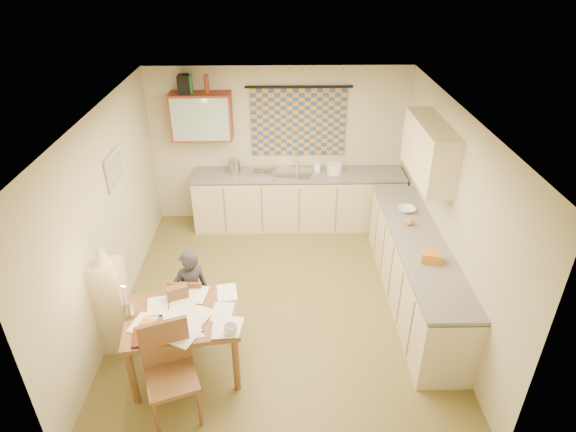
{
  "coord_description": "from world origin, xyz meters",
  "views": [
    {
      "loc": [
        0.01,
        -4.9,
        4.05
      ],
      "look_at": [
        0.1,
        0.2,
        1.15
      ],
      "focal_mm": 30.0,
      "sensor_mm": 36.0,
      "label": 1
    }
  ],
  "objects_px": {
    "dining_table": "(185,342)",
    "shelf_stand": "(113,306)",
    "counter_right": "(415,271)",
    "person": "(192,293)",
    "counter_back": "(298,200)",
    "stove": "(442,337)",
    "chair_far": "(192,313)"
  },
  "relations": [
    {
      "from": "stove",
      "to": "dining_table",
      "type": "distance_m",
      "value": 2.71
    },
    {
      "from": "person",
      "to": "shelf_stand",
      "type": "height_order",
      "value": "person"
    },
    {
      "from": "counter_back",
      "to": "person",
      "type": "xyz_separation_m",
      "value": [
        -1.32,
        -2.49,
        0.12
      ]
    },
    {
      "from": "counter_right",
      "to": "shelf_stand",
      "type": "distance_m",
      "value": 3.62
    },
    {
      "from": "counter_right",
      "to": "stove",
      "type": "height_order",
      "value": "counter_right"
    },
    {
      "from": "dining_table",
      "to": "shelf_stand",
      "type": "bearing_deg",
      "value": 148.13
    },
    {
      "from": "chair_far",
      "to": "stove",
      "type": "bearing_deg",
      "value": 169.6
    },
    {
      "from": "person",
      "to": "shelf_stand",
      "type": "xyz_separation_m",
      "value": [
        -0.83,
        -0.22,
        -0.0
      ]
    },
    {
      "from": "stove",
      "to": "chair_far",
      "type": "distance_m",
      "value": 2.82
    },
    {
      "from": "counter_back",
      "to": "shelf_stand",
      "type": "height_order",
      "value": "shelf_stand"
    },
    {
      "from": "dining_table",
      "to": "chair_far",
      "type": "distance_m",
      "value": 0.6
    },
    {
      "from": "counter_back",
      "to": "dining_table",
      "type": "relative_size",
      "value": 2.64
    },
    {
      "from": "counter_back",
      "to": "dining_table",
      "type": "xyz_separation_m",
      "value": [
        -1.31,
        -3.07,
        -0.07
      ]
    },
    {
      "from": "shelf_stand",
      "to": "stove",
      "type": "bearing_deg",
      "value": -6.35
    },
    {
      "from": "counter_right",
      "to": "dining_table",
      "type": "height_order",
      "value": "counter_right"
    },
    {
      "from": "chair_far",
      "to": "shelf_stand",
      "type": "xyz_separation_m",
      "value": [
        -0.8,
        -0.23,
        0.32
      ]
    },
    {
      "from": "person",
      "to": "shelf_stand",
      "type": "bearing_deg",
      "value": -13.18
    },
    {
      "from": "counter_back",
      "to": "stove",
      "type": "bearing_deg",
      "value": -65.77
    },
    {
      "from": "counter_right",
      "to": "shelf_stand",
      "type": "xyz_separation_m",
      "value": [
        -3.54,
        -0.76,
        0.12
      ]
    },
    {
      "from": "stove",
      "to": "shelf_stand",
      "type": "bearing_deg",
      "value": 173.65
    },
    {
      "from": "dining_table",
      "to": "shelf_stand",
      "type": "relative_size",
      "value": 1.09
    },
    {
      "from": "dining_table",
      "to": "chair_far",
      "type": "xyz_separation_m",
      "value": [
        -0.03,
        0.59,
        -0.12
      ]
    },
    {
      "from": "counter_back",
      "to": "counter_right",
      "type": "distance_m",
      "value": 2.4
    },
    {
      "from": "counter_right",
      "to": "person",
      "type": "xyz_separation_m",
      "value": [
        -2.71,
        -0.54,
        0.12
      ]
    },
    {
      "from": "chair_far",
      "to": "dining_table",
      "type": "bearing_deg",
      "value": 95.61
    },
    {
      "from": "counter_back",
      "to": "person",
      "type": "bearing_deg",
      "value": -117.84
    },
    {
      "from": "counter_right",
      "to": "stove",
      "type": "xyz_separation_m",
      "value": [
        0.0,
        -1.15,
        -0.02
      ]
    },
    {
      "from": "dining_table",
      "to": "person",
      "type": "bearing_deg",
      "value": 81.92
    },
    {
      "from": "stove",
      "to": "chair_far",
      "type": "bearing_deg",
      "value": 167.14
    },
    {
      "from": "counter_back",
      "to": "counter_right",
      "type": "relative_size",
      "value": 1.12
    },
    {
      "from": "dining_table",
      "to": "shelf_stand",
      "type": "xyz_separation_m",
      "value": [
        -0.83,
        0.36,
        0.2
      ]
    },
    {
      "from": "counter_back",
      "to": "dining_table",
      "type": "distance_m",
      "value": 3.34
    }
  ]
}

